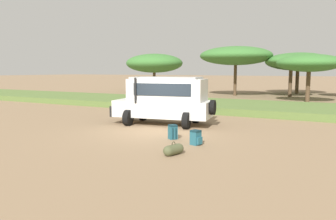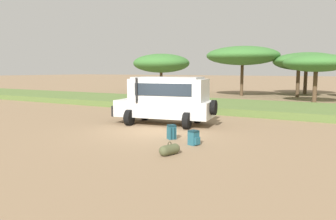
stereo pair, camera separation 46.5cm
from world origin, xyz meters
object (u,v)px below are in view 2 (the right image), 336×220
object	(u,v)px
acacia_tree_far_left	(161,63)
acacia_tree_far_right	(316,63)
safari_vehicle	(166,99)
duffel_bag_low_black_case	(170,150)
acacia_tree_left_mid	(243,56)
backpack_beside_front_wheel	(171,132)
backpack_cluster_center	(194,138)
acacia_tree_right_mid	(306,62)
acacia_tree_centre_back	(299,61)

from	to	relation	value
acacia_tree_far_left	acacia_tree_far_right	bearing A→B (deg)	-18.27
safari_vehicle	duffel_bag_low_black_case	xyz separation A→B (m)	(3.22, -5.26, -1.12)
safari_vehicle	acacia_tree_left_mid	size ratio (longest dim) A/B	0.69
safari_vehicle	acacia_tree_left_mid	xyz separation A→B (m)	(-2.57, 20.73, 3.05)
backpack_beside_front_wheel	acacia_tree_left_mid	distance (m)	24.55
acacia_tree_far_left	backpack_cluster_center	bearing A→B (deg)	-56.45
acacia_tree_far_right	acacia_tree_right_mid	bearing A→B (deg)	101.24
backpack_beside_front_wheel	acacia_tree_right_mid	world-z (taller)	acacia_tree_right_mid
acacia_tree_centre_back	acacia_tree_left_mid	bearing A→B (deg)	-169.17
backpack_cluster_center	acacia_tree_centre_back	world-z (taller)	acacia_tree_centre_back
acacia_tree_far_left	acacia_tree_left_mid	world-z (taller)	acacia_tree_left_mid
backpack_beside_front_wheel	acacia_tree_far_right	bearing A→B (deg)	80.16
safari_vehicle	acacia_tree_right_mid	xyz separation A→B (m)	(3.08, 27.12, 2.49)
backpack_cluster_center	backpack_beside_front_wheel	bearing A→B (deg)	157.59
safari_vehicle	acacia_tree_centre_back	bearing A→B (deg)	82.04
duffel_bag_low_black_case	acacia_tree_right_mid	bearing A→B (deg)	90.24
duffel_bag_low_black_case	acacia_tree_centre_back	size ratio (longest dim) A/B	0.15
acacia_tree_right_mid	acacia_tree_far_right	distance (m)	11.46
duffel_bag_low_black_case	acacia_tree_right_mid	distance (m)	32.58
acacia_tree_left_mid	acacia_tree_right_mid	size ratio (longest dim) A/B	1.01
acacia_tree_centre_back	acacia_tree_far_right	xyz separation A→B (m)	(2.27, -5.92, -0.33)
backpack_beside_front_wheel	acacia_tree_left_mid	size ratio (longest dim) A/B	0.07
acacia_tree_centre_back	acacia_tree_far_right	distance (m)	6.35
backpack_cluster_center	acacia_tree_right_mid	bearing A→B (deg)	90.37
acacia_tree_left_mid	acacia_tree_right_mid	bearing A→B (deg)	48.49
acacia_tree_centre_back	acacia_tree_far_left	bearing A→B (deg)	178.67
backpack_cluster_center	duffel_bag_low_black_case	bearing A→B (deg)	-92.05
acacia_tree_centre_back	duffel_bag_low_black_case	bearing A→B (deg)	-89.64
backpack_cluster_center	acacia_tree_far_left	xyz separation A→B (m)	(-17.08, 25.75, 3.41)
safari_vehicle	acacia_tree_far_right	world-z (taller)	acacia_tree_far_right
backpack_cluster_center	duffel_bag_low_black_case	size ratio (longest dim) A/B	0.68
safari_vehicle	acacia_tree_far_left	xyz separation A→B (m)	(-13.80, 22.20, 2.38)
acacia_tree_left_mid	duffel_bag_low_black_case	bearing A→B (deg)	-77.45
backpack_beside_front_wheel	backpack_cluster_center	size ratio (longest dim) A/B	1.07
acacia_tree_right_mid	safari_vehicle	bearing A→B (deg)	-96.49
acacia_tree_far_right	acacia_tree_far_left	bearing A→B (deg)	161.73
backpack_beside_front_wheel	acacia_tree_left_mid	bearing A→B (deg)	100.96
backpack_beside_front_wheel	acacia_tree_far_left	bearing A→B (deg)	122.10
safari_vehicle	acacia_tree_left_mid	world-z (taller)	acacia_tree_left_mid
backpack_cluster_center	acacia_tree_right_mid	world-z (taller)	acacia_tree_right_mid
backpack_beside_front_wheel	acacia_tree_left_mid	world-z (taller)	acacia_tree_left_mid
safari_vehicle	acacia_tree_far_left	bearing A→B (deg)	121.87
acacia_tree_centre_back	acacia_tree_right_mid	distance (m)	5.31
duffel_bag_low_black_case	acacia_tree_far_right	xyz separation A→B (m)	(2.10, 21.15, 3.21)
duffel_bag_low_black_case	acacia_tree_far_left	bearing A→B (deg)	121.79
backpack_cluster_center	acacia_tree_far_right	size ratio (longest dim) A/B	0.10
backpack_beside_front_wheel	backpack_cluster_center	world-z (taller)	backpack_beside_front_wheel
acacia_tree_right_mid	backpack_beside_front_wheel	bearing A→B (deg)	-91.99
backpack_cluster_center	duffel_bag_low_black_case	xyz separation A→B (m)	(-0.06, -1.70, -0.10)
backpack_cluster_center	acacia_tree_centre_back	size ratio (longest dim) A/B	0.10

